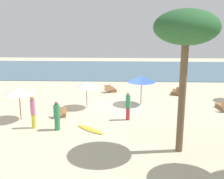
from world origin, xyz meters
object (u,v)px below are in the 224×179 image
(umbrella_3, at_px, (86,85))
(surfboard, at_px, (90,129))
(person_1, at_px, (33,112))
(umbrella_2, at_px, (19,91))
(umbrella_1, at_px, (141,79))
(palm_2, at_px, (186,30))
(lounger_4, at_px, (111,89))
(lounger_6, at_px, (224,107))
(lounger_0, at_px, (176,92))
(person_0, at_px, (128,106))
(person_2, at_px, (57,116))
(lounger_5, at_px, (62,112))

(umbrella_3, height_order, surfboard, umbrella_3)
(person_1, height_order, surfboard, person_1)
(umbrella_3, relative_size, surfboard, 1.04)
(umbrella_2, bearing_deg, umbrella_1, 25.75)
(person_1, bearing_deg, palm_2, -18.69)
(umbrella_2, xyz_separation_m, palm_2, (9.34, -4.10, 3.86))
(lounger_4, height_order, lounger_6, lounger_6)
(palm_2, bearing_deg, lounger_4, 107.66)
(lounger_0, relative_size, person_0, 0.95)
(umbrella_1, xyz_separation_m, lounger_6, (5.93, -1.14, -1.81))
(umbrella_1, relative_size, person_1, 1.14)
(person_1, distance_m, palm_2, 9.74)
(lounger_4, relative_size, person_2, 1.05)
(lounger_5, distance_m, palm_2, 10.33)
(umbrella_1, xyz_separation_m, person_2, (-5.22, -5.47, -1.13))
(lounger_6, xyz_separation_m, person_2, (-11.15, -4.33, 0.68))
(lounger_5, bearing_deg, lounger_0, 34.25)
(lounger_5, height_order, person_1, person_1)
(surfboard, bearing_deg, umbrella_3, 99.66)
(umbrella_1, bearing_deg, person_1, -142.00)
(umbrella_3, distance_m, person_2, 4.66)
(lounger_0, bearing_deg, palm_2, -99.89)
(umbrella_1, height_order, person_0, umbrella_1)
(umbrella_1, relative_size, lounger_0, 1.26)
(surfboard, bearing_deg, person_2, -178.51)
(person_2, bearing_deg, umbrella_2, 149.60)
(person_1, bearing_deg, lounger_0, 40.50)
(lounger_4, distance_m, person_2, 10.04)
(lounger_0, bearing_deg, person_2, -134.16)
(lounger_4, relative_size, lounger_6, 1.05)
(umbrella_3, bearing_deg, lounger_0, 30.69)
(lounger_5, height_order, palm_2, palm_2)
(umbrella_1, xyz_separation_m, umbrella_2, (-7.98, -3.85, -0.06))
(person_0, bearing_deg, lounger_6, 19.26)
(person_1, bearing_deg, lounger_5, 65.98)
(umbrella_1, distance_m, person_2, 7.65)
(lounger_5, xyz_separation_m, lounger_6, (11.52, 1.60, 0.00))
(surfboard, bearing_deg, person_0, 39.33)
(lounger_0, height_order, lounger_5, lounger_0)
(lounger_6, xyz_separation_m, person_0, (-7.00, -2.45, 0.78))
(umbrella_2, bearing_deg, person_0, 2.20)
(palm_2, distance_m, surfboard, 7.82)
(palm_2, xyz_separation_m, surfboard, (-4.66, 2.53, -5.75))
(lounger_6, bearing_deg, surfboard, -155.14)
(lounger_4, bearing_deg, umbrella_3, -106.46)
(lounger_5, distance_m, person_1, 2.85)
(lounger_4, bearing_deg, person_0, -79.49)
(surfboard, bearing_deg, lounger_6, 24.86)
(person_0, relative_size, person_2, 1.08)
(umbrella_2, distance_m, person_2, 3.37)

